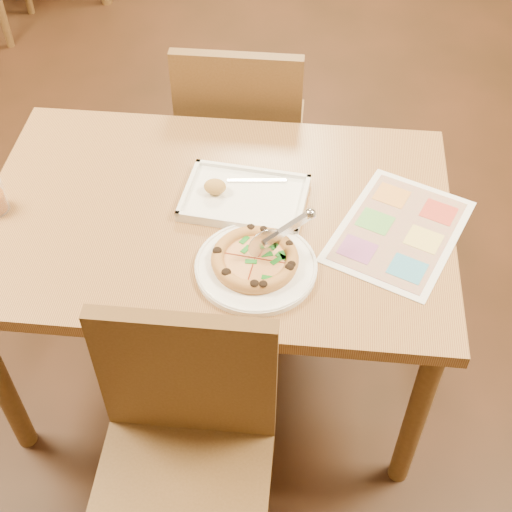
# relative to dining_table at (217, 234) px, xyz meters

# --- Properties ---
(dining_table) EXTENTS (1.30, 0.85, 0.72)m
(dining_table) POSITION_rel_dining_table_xyz_m (0.00, 0.00, 0.00)
(dining_table) COLOR olive
(dining_table) RESTS_ON ground
(chair_near) EXTENTS (0.42, 0.42, 0.47)m
(chair_near) POSITION_rel_dining_table_xyz_m (0.00, -0.60, -0.07)
(chair_near) COLOR brown
(chair_near) RESTS_ON ground
(chair_far) EXTENTS (0.42, 0.42, 0.47)m
(chair_far) POSITION_rel_dining_table_xyz_m (-0.00, 0.60, -0.07)
(chair_far) COLOR brown
(chair_far) RESTS_ON ground
(plate) EXTENTS (0.37, 0.37, 0.02)m
(plate) POSITION_rel_dining_table_xyz_m (0.13, -0.20, 0.09)
(plate) COLOR white
(plate) RESTS_ON dining_table
(pizza) EXTENTS (0.22, 0.22, 0.03)m
(pizza) POSITION_rel_dining_table_xyz_m (0.13, -0.19, 0.11)
(pizza) COLOR #D58548
(pizza) RESTS_ON plate
(pizza_cutter) EXTENTS (0.15, 0.10, 0.10)m
(pizza_cutter) POSITION_rel_dining_table_xyz_m (0.19, -0.16, 0.18)
(pizza_cutter) COLOR silver
(pizza_cutter) RESTS_ON pizza
(appetizer_tray) EXTENTS (0.36, 0.27, 0.06)m
(appetizer_tray) POSITION_rel_dining_table_xyz_m (0.07, 0.05, 0.10)
(appetizer_tray) COLOR white
(appetizer_tray) RESTS_ON dining_table
(menu) EXTENTS (0.44, 0.50, 0.00)m
(menu) POSITION_rel_dining_table_xyz_m (0.50, -0.03, 0.09)
(menu) COLOR white
(menu) RESTS_ON dining_table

